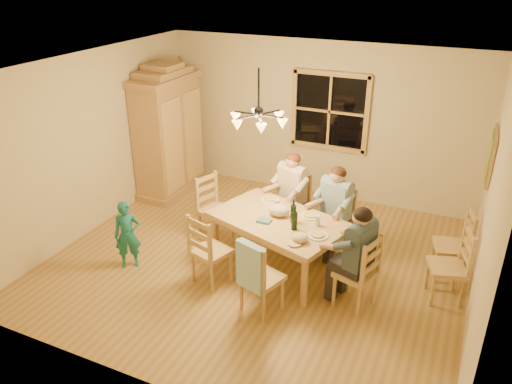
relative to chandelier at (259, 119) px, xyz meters
The scene contains 33 objects.
floor 2.08m from the chandelier, ahead, with size 5.50×5.50×0.00m, color olive.
ceiling 0.62m from the chandelier, ahead, with size 5.50×5.00×0.02m, color white.
wall_back 2.60m from the chandelier, 90.00° to the left, with size 5.50×0.02×2.70m, color beige.
wall_left 2.84m from the chandelier, behind, with size 0.02×5.00×2.70m, color beige.
wall_right 2.84m from the chandelier, ahead, with size 0.02×5.00×2.70m, color beige.
window 2.53m from the chandelier, 85.36° to the left, with size 1.30×0.06×1.30m.
painting 3.00m from the chandelier, 23.86° to the left, with size 0.06×0.78×0.64m.
chandelier is the anchor object (origin of this frame).
armoire 3.04m from the chandelier, 147.82° to the left, with size 0.66×1.40×2.30m.
dining_table 1.45m from the chandelier, ahead, with size 1.99×1.55×0.76m.
chair_far_left 1.99m from the chandelier, 80.88° to the left, with size 0.55×0.53×0.99m.
chair_far_right 2.08m from the chandelier, 36.34° to the left, with size 0.55×0.53×0.99m.
chair_near_left 1.94m from the chandelier, 117.41° to the right, with size 0.55×0.53×0.99m.
chair_near_right 2.07m from the chandelier, 63.50° to the right, with size 0.55×0.53×0.99m.
chair_end_left 1.99m from the chandelier, 158.60° to the left, with size 0.53×0.55×0.99m.
chair_end_right 2.34m from the chandelier, 15.34° to the right, with size 0.53×0.55×0.99m.
adult_woman 1.53m from the chandelier, 80.88° to the left, with size 0.49×0.52×0.87m.
adult_plaid_man 1.65m from the chandelier, 36.34° to the left, with size 0.49×0.52×0.87m.
adult_slate_man 1.96m from the chandelier, 15.34° to the right, with size 0.52×0.49×0.87m.
towel 1.83m from the chandelier, 69.78° to the right, with size 0.38×0.10×0.58m, color #95BDCA.
wine_bottle_a 1.26m from the chandelier, ahead, with size 0.08×0.08×0.33m, color black.
wine_bottle_b 1.31m from the chandelier, 20.06° to the right, with size 0.08×0.08×0.33m, color black.
plate_woman 1.37m from the chandelier, 90.53° to the left, with size 0.26×0.26×0.02m, color white.
plate_plaid 1.48m from the chandelier, 15.98° to the left, with size 0.26×0.26×0.02m, color white.
plate_slate 1.62m from the chandelier, 15.99° to the right, with size 0.26×0.26×0.02m, color white.
wine_glass_a 1.28m from the chandelier, 48.79° to the left, with size 0.06×0.06×0.14m, color silver.
wine_glass_b 1.50m from the chandelier, ahead, with size 0.06×0.06×0.14m, color silver.
cap 1.55m from the chandelier, 31.39° to the right, with size 0.20×0.20×0.11m, color #D2B28C.
napkin 1.33m from the chandelier, 48.34° to the right, with size 0.18×0.14×0.03m, color slate.
cloth_bundle 1.27m from the chandelier, ahead, with size 0.28×0.22×0.15m, color #C6B190.
child 2.39m from the chandelier, 151.95° to the right, with size 0.35×0.23×0.97m, color #1A6E78.
chair_spare_front 3.03m from the chandelier, ahead, with size 0.53×0.55×0.99m.
chair_spare_back 3.11m from the chandelier, 16.11° to the left, with size 0.52×0.53×0.99m.
Camera 1 is at (2.44, -5.44, 3.88)m, focal length 35.00 mm.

